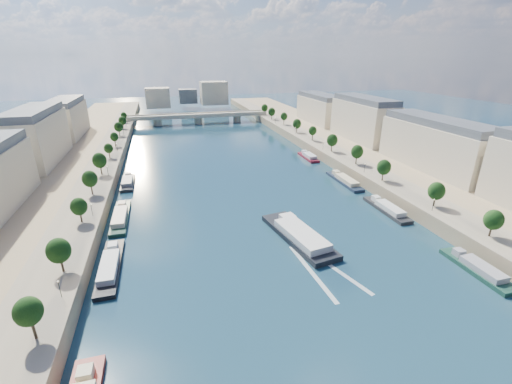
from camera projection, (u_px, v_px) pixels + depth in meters
ground at (237, 183)px, 148.47m from camera, size 700.00×700.00×0.00m
quay_left at (51, 195)px, 129.79m from camera, size 44.00×520.00×5.00m
quay_right at (382, 165)px, 165.28m from camera, size 44.00×520.00×5.00m
pave_left at (93, 185)px, 132.54m from camera, size 14.00×520.00×0.10m
pave_right at (355, 162)px, 160.63m from camera, size 14.00×520.00×0.10m
trees_left at (97, 169)px, 132.79m from camera, size 4.80×268.80×8.26m
trees_right at (342, 146)px, 167.05m from camera, size 4.80×268.80×8.26m
lamps_left at (101, 186)px, 123.68m from camera, size 0.36×200.36×4.28m
lamps_right at (342, 154)px, 162.97m from camera, size 0.36×200.36×4.28m
buildings_left at (14, 153)px, 132.11m from camera, size 16.00×226.00×23.20m
buildings_right at (394, 130)px, 174.01m from camera, size 16.00×226.00×23.20m
skyline at (192, 95)px, 340.10m from camera, size 79.00×42.00×22.00m
bridge at (198, 117)px, 275.88m from camera, size 112.00×12.00×8.15m
tour_barge at (299, 235)px, 103.11m from camera, size 14.26×32.63×4.28m
wake at (323, 270)px, 88.81m from camera, size 11.97×26.03×0.04m
moored_barges_left at (108, 276)px, 85.05m from camera, size 5.00×158.48×3.60m
moored_barges_right at (395, 214)px, 117.67m from camera, size 5.00×160.90×3.60m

